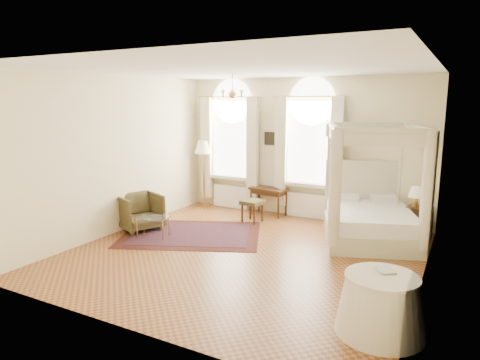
% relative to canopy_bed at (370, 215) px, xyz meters
% --- Properties ---
extents(ground, '(6.00, 6.00, 0.00)m').
position_rel_canopy_bed_xyz_m(ground, '(-1.86, -1.85, -0.52)').
color(ground, '#95562B').
rests_on(ground, ground).
extents(room_walls, '(6.00, 6.00, 6.00)m').
position_rel_canopy_bed_xyz_m(room_walls, '(-1.86, -1.85, 1.46)').
color(room_walls, '#F7EFBC').
rests_on(room_walls, ground).
extents(window_left, '(1.62, 0.27, 3.29)m').
position_rel_canopy_bed_xyz_m(window_left, '(-3.76, 1.02, 0.96)').
color(window_left, white).
rests_on(window_left, room_walls).
extents(window_right, '(1.62, 0.27, 3.29)m').
position_rel_canopy_bed_xyz_m(window_right, '(-1.66, 1.02, 0.96)').
color(window_right, white).
rests_on(window_right, room_walls).
extents(chandelier, '(0.51, 0.45, 0.50)m').
position_rel_canopy_bed_xyz_m(chandelier, '(-2.76, -0.65, 2.38)').
color(chandelier, '#B8843D').
rests_on(chandelier, room_walls).
extents(wall_pictures, '(2.54, 0.03, 0.39)m').
position_rel_canopy_bed_xyz_m(wall_pictures, '(-1.77, 1.12, 1.37)').
color(wall_pictures, black).
rests_on(wall_pictures, room_walls).
extents(canopy_bed, '(2.33, 2.56, 2.31)m').
position_rel_canopy_bed_xyz_m(canopy_bed, '(0.00, 0.00, 0.00)').
color(canopy_bed, '#BBBD99').
rests_on(canopy_bed, ground).
extents(nightstand, '(0.52, 0.48, 0.64)m').
position_rel_canopy_bed_xyz_m(nightstand, '(0.84, 0.70, -0.21)').
color(nightstand, '#3A2210').
rests_on(nightstand, ground).
extents(nightstand_lamp, '(0.28, 0.28, 0.41)m').
position_rel_canopy_bed_xyz_m(nightstand_lamp, '(0.74, 0.74, 0.38)').
color(nightstand_lamp, '#B8843D').
rests_on(nightstand_lamp, nightstand).
extents(writing_desk, '(0.95, 0.59, 0.67)m').
position_rel_canopy_bed_xyz_m(writing_desk, '(-2.60, 0.85, 0.05)').
color(writing_desk, '#3A2210').
rests_on(writing_desk, ground).
extents(laptop, '(0.32, 0.22, 0.02)m').
position_rel_canopy_bed_xyz_m(laptop, '(-2.48, 0.86, 0.16)').
color(laptop, black).
rests_on(laptop, writing_desk).
extents(stool, '(0.50, 0.50, 0.51)m').
position_rel_canopy_bed_xyz_m(stool, '(-2.66, 0.10, -0.10)').
color(stool, '#4A3D1F').
rests_on(stool, ground).
extents(armchair, '(1.12, 1.11, 0.78)m').
position_rel_canopy_bed_xyz_m(armchair, '(-4.56, -1.58, -0.13)').
color(armchair, '#42381C').
rests_on(armchair, ground).
extents(coffee_table, '(0.73, 0.61, 0.43)m').
position_rel_canopy_bed_xyz_m(coffee_table, '(-3.93, -1.89, -0.14)').
color(coffee_table, white).
rests_on(coffee_table, ground).
extents(floor_lamp, '(0.45, 0.45, 1.74)m').
position_rel_canopy_bed_xyz_m(floor_lamp, '(-4.48, 0.85, 0.96)').
color(floor_lamp, '#B8843D').
rests_on(floor_lamp, ground).
extents(oriental_rug, '(3.40, 3.00, 0.01)m').
position_rel_canopy_bed_xyz_m(oriental_rug, '(-3.36, -1.36, -0.52)').
color(oriental_rug, '#441910').
rests_on(oriental_rug, ground).
extents(side_table, '(1.07, 1.07, 0.73)m').
position_rel_canopy_bed_xyz_m(side_table, '(0.84, -3.47, -0.17)').
color(side_table, white).
rests_on(side_table, ground).
extents(book, '(0.30, 0.32, 0.02)m').
position_rel_canopy_bed_xyz_m(book, '(0.76, -3.36, 0.21)').
color(book, black).
rests_on(book, side_table).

